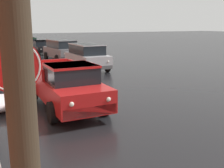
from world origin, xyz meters
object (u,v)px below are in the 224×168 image
Objects in this scene: sedan_green_queued_behind_truck at (29,43)px; suv_red_at_far_intersection at (24,39)px; stop_sign_at_corner at (16,86)px; sedan_black_parked_far_down_block at (41,47)px; suv_grey_parked_kerbside_mid at (61,49)px; pickup_truck_red_approaching_near_lane at (66,85)px; suv_silver_parked_kerbside_close at (87,56)px.

suv_red_at_far_intersection is (0.25, 5.67, 0.23)m from sedan_green_queued_behind_truck.
suv_red_at_far_intersection is 1.59× the size of stop_sign_at_corner.
suv_grey_parked_kerbside_mid is at bearing -86.96° from sedan_black_parked_far_down_block.
pickup_truck_red_approaching_near_lane is 1.20× the size of sedan_black_parked_far_down_block.
suv_silver_parked_kerbside_close is at bearing -90.13° from suv_red_at_far_intersection.
stop_sign_at_corner reaches higher than suv_silver_parked_kerbside_close.
pickup_truck_red_approaching_near_lane is 20.35m from sedan_black_parked_far_down_block.
pickup_truck_red_approaching_near_lane is 1.76× the size of stop_sign_at_corner.
sedan_green_queued_behind_truck is at bearing 79.12° from stop_sign_at_corner.
stop_sign_at_corner reaches higher than sedan_black_parked_far_down_block.
suv_silver_parked_kerbside_close is 0.93× the size of suv_grey_parked_kerbside_mid.
sedan_green_queued_behind_truck is at bearing 82.08° from pickup_truck_red_approaching_near_lane.
sedan_black_parked_far_down_block is at bearing 93.04° from suv_grey_parked_kerbside_mid.
suv_grey_parked_kerbside_mid is 1.09× the size of sedan_black_parked_far_down_block.
stop_sign_at_corner is at bearing -103.55° from sedan_black_parked_far_down_block.
sedan_green_queued_behind_truck is 33.70m from stop_sign_at_corner.
pickup_truck_red_approaching_near_lane is 1.19× the size of suv_silver_parked_kerbside_close.
suv_red_at_far_intersection reaches higher than pickup_truck_red_approaching_near_lane.
stop_sign_at_corner is at bearing -100.88° from sedan_green_queued_behind_truck.
suv_red_at_far_intersection is 39.31m from stop_sign_at_corner.
pickup_truck_red_approaching_near_lane is 27.62m from sedan_green_queued_behind_truck.
sedan_green_queued_behind_truck is (3.80, 27.35, -0.13)m from pickup_truck_red_approaching_near_lane.
suv_grey_parked_kerbside_mid reaches higher than pickup_truck_red_approaching_near_lane.
suv_silver_parked_kerbside_close is at bearing -89.45° from sedan_green_queued_behind_truck.
stop_sign_at_corner is (-6.60, -38.73, 1.29)m from suv_red_at_far_intersection.
suv_red_at_far_intersection is at bearing 89.87° from suv_silver_parked_kerbside_close.
suv_silver_parked_kerbside_close reaches higher than sedan_black_parked_far_down_block.
suv_grey_parked_kerbside_mid is at bearing 73.68° from pickup_truck_red_approaching_near_lane.
pickup_truck_red_approaching_near_lane is at bearing -117.26° from suv_silver_parked_kerbside_close.
suv_silver_parked_kerbside_close is 1.47× the size of stop_sign_at_corner.
sedan_green_queued_behind_truck is at bearing 90.79° from suv_grey_parked_kerbside_mid.
suv_silver_parked_kerbside_close is 25.27m from suv_red_at_far_intersection.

